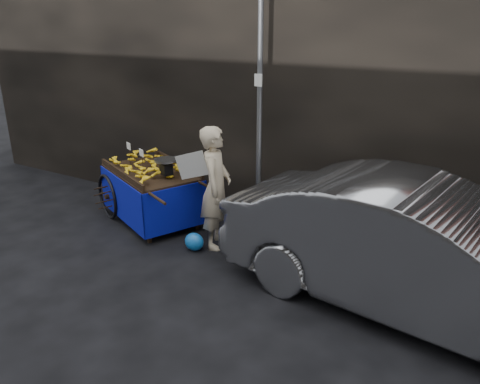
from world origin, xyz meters
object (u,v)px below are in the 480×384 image
Objects in this scene: parked_car at (420,251)px; vendor at (216,188)px; banana_cart at (150,175)px; plastic_bag at (194,242)px.

vendor is at bearing 92.52° from parked_car.
banana_cart is 8.54× the size of plastic_bag.
banana_cart is at bearing 59.27° from vendor.
vendor is at bearing 15.12° from banana_cart.
vendor is 6.07× the size of plastic_bag.
vendor is 0.87m from plastic_bag.
banana_cart is at bearing 90.97° from parked_car.
banana_cart is 4.44m from parked_car.
plastic_bag is (1.30, -0.57, -0.66)m from banana_cart.
vendor is at bearing 61.00° from plastic_bag.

